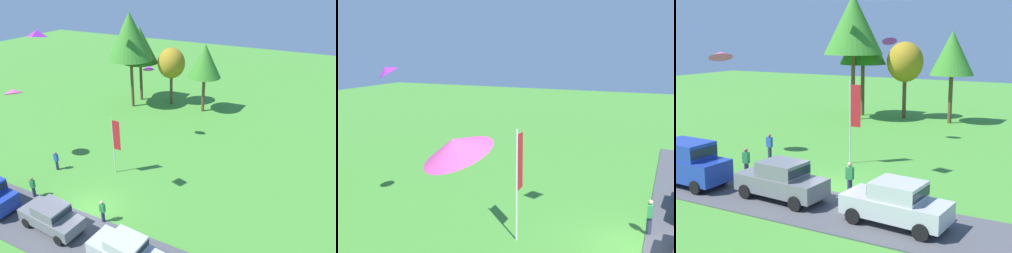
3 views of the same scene
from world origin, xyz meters
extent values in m
plane|color=#478E33|center=(0.00, 0.00, 0.00)|extent=(120.00, 120.00, 0.00)
cylinder|color=#2D334C|center=(1.54, -0.49, 0.44)|extent=(0.24, 0.24, 0.88)
cube|color=#2D8E47|center=(1.54, -0.49, 1.18)|extent=(0.36, 0.22, 0.60)
sphere|color=tan|center=(1.54, -0.49, 1.60)|extent=(0.22, 0.22, 0.22)
cylinder|color=silver|center=(-1.28, 4.89, 2.53)|extent=(0.08, 0.08, 5.05)
cube|color=red|center=(-0.93, 4.89, 3.54)|extent=(0.64, 0.04, 2.53)
cone|color=purple|center=(-1.60, 11.32, 7.39)|extent=(1.48, 1.48, 0.82)
cone|color=#EA4C9E|center=(-9.54, 2.95, 6.45)|extent=(2.19, 2.19, 0.89)
camera|label=1|loc=(13.24, -13.84, 15.24)|focal=35.00mm
camera|label=2|loc=(-16.29, -1.11, 8.48)|focal=42.00mm
camera|label=3|loc=(11.60, -19.48, 7.65)|focal=50.00mm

